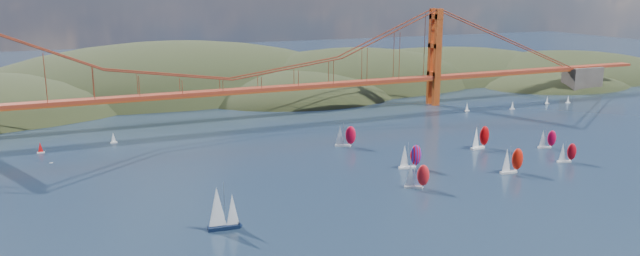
% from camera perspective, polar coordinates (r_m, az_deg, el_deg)
% --- Properties ---
extents(headlands, '(725.00, 225.00, 96.00)m').
position_cam_1_polar(headlands, '(427.43, -5.64, 2.06)').
color(headlands, black).
rests_on(headlands, ground).
extents(bridge, '(552.00, 12.00, 55.00)m').
position_cam_1_polar(bridge, '(314.41, -8.52, 6.28)').
color(bridge, maroon).
rests_on(bridge, ground).
extents(sloop_navy, '(9.29, 5.45, 14.21)m').
position_cam_1_polar(sloop_navy, '(180.45, -8.98, -7.30)').
color(sloop_navy, black).
rests_on(sloop_navy, ground).
extents(racer_0, '(8.52, 6.42, 9.62)m').
position_cam_1_polar(racer_0, '(216.32, 8.81, -4.31)').
color(racer_0, silver).
rests_on(racer_0, ground).
extents(racer_1, '(9.19, 3.86, 10.47)m').
position_cam_1_polar(racer_1, '(241.29, 17.13, -2.82)').
color(racer_1, silver).
rests_on(racer_1, ground).
extents(racer_2, '(7.66, 4.39, 8.58)m').
position_cam_1_polar(racer_2, '(263.22, 21.64, -2.07)').
color(racer_2, white).
rests_on(racer_2, ground).
extents(racer_3, '(9.58, 4.60, 10.80)m').
position_cam_1_polar(racer_3, '(273.26, 14.43, -0.79)').
color(racer_3, white).
rests_on(racer_3, ground).
extents(racer_4, '(7.81, 4.85, 8.74)m').
position_cam_1_polar(racer_4, '(282.84, 20.05, -0.92)').
color(racer_4, white).
rests_on(racer_4, ground).
extents(racer_5, '(9.09, 6.52, 10.20)m').
position_cam_1_polar(racer_5, '(268.47, 2.30, -0.69)').
color(racer_5, white).
rests_on(racer_5, ground).
extents(racer_rwb, '(9.08, 4.44, 10.22)m').
position_cam_1_polar(racer_rwb, '(239.01, 8.22, -2.54)').
color(racer_rwb, white).
rests_on(racer_rwb, ground).
extents(distant_boat_2, '(3.00, 2.00, 4.70)m').
position_cam_1_polar(distant_boat_2, '(283.13, -24.20, -1.63)').
color(distant_boat_2, silver).
rests_on(distant_boat_2, ground).
extents(distant_boat_3, '(3.00, 2.00, 4.70)m').
position_cam_1_polar(distant_boat_3, '(289.08, -18.37, -0.85)').
color(distant_boat_3, silver).
rests_on(distant_boat_3, ground).
extents(distant_boat_4, '(3.00, 2.00, 4.70)m').
position_cam_1_polar(distant_boat_4, '(352.68, 13.29, 1.89)').
color(distant_boat_4, silver).
rests_on(distant_boat_4, ground).
extents(distant_boat_5, '(3.00, 2.00, 4.70)m').
position_cam_1_polar(distant_boat_5, '(364.47, 17.18, 2.01)').
color(distant_boat_5, silver).
rests_on(distant_boat_5, ground).
extents(distant_boat_6, '(3.00, 2.00, 4.70)m').
position_cam_1_polar(distant_boat_6, '(387.66, 20.05, 2.43)').
color(distant_boat_6, silver).
rests_on(distant_boat_6, ground).
extents(distant_boat_7, '(3.00, 2.00, 4.70)m').
position_cam_1_polar(distant_boat_7, '(394.59, 21.74, 2.47)').
color(distant_boat_7, silver).
rests_on(distant_boat_7, ground).
extents(gull, '(0.90, 0.25, 0.17)m').
position_cam_1_polar(gull, '(151.09, -23.37, -2.95)').
color(gull, white).
rests_on(gull, ground).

